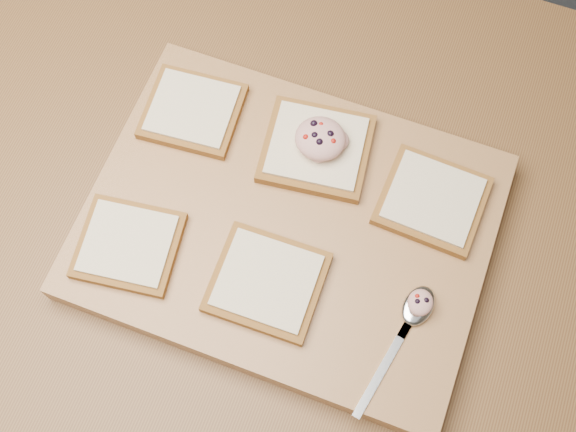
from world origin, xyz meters
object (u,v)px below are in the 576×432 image
bread_far_center (316,148)px  tuna_salad_dollop (320,138)px  spoon (413,315)px  cutting_board (288,227)px

bread_far_center → tuna_salad_dollop: bearing=34.2°
bread_far_center → spoon: bread_far_center is taller
tuna_salad_dollop → bread_far_center: bearing=-145.8°
cutting_board → bread_far_center: size_ratio=3.34×
cutting_board → bread_far_center: (0.00, 0.10, 0.03)m
cutting_board → spoon: 0.18m
tuna_salad_dollop → spoon: (0.17, -0.16, -0.03)m
bread_far_center → tuna_salad_dollop: size_ratio=2.30×
cutting_board → spoon: bearing=-18.7°
bread_far_center → spoon: size_ratio=0.84×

